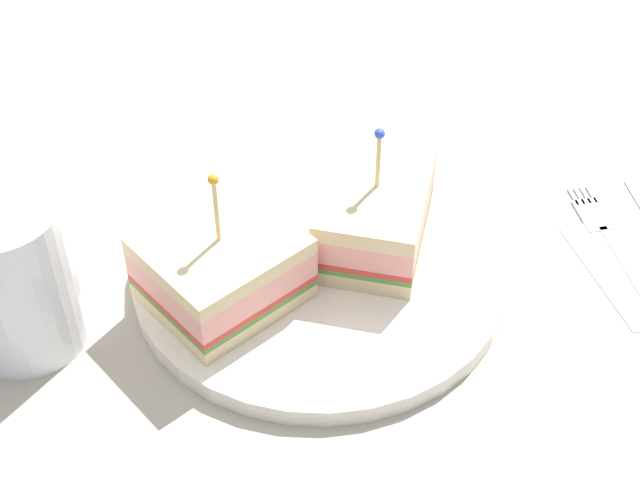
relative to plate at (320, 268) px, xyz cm
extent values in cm
cube|color=#9E9384|center=(0.00, 0.00, -1.70)|extent=(97.94, 97.94, 2.00)
cylinder|color=silver|center=(0.00, 0.00, 0.00)|extent=(26.02, 26.02, 1.39)
cube|color=beige|center=(-3.92, -1.85, 1.29)|extent=(9.33, 11.80, 1.20)
cube|color=#478438|center=(-3.92, -1.85, 2.09)|extent=(9.33, 11.80, 0.40)
cube|color=red|center=(-3.92, -1.85, 2.54)|extent=(9.33, 11.80, 0.50)
cube|color=#E59389|center=(-3.92, -1.85, 3.71)|extent=(9.33, 11.80, 1.83)
cube|color=beige|center=(-3.92, -1.85, 5.22)|extent=(9.33, 11.80, 1.20)
cylinder|color=tan|center=(-3.92, -1.85, 7.69)|extent=(0.30, 0.30, 4.93)
sphere|color=blue|center=(-3.92, -1.85, 10.15)|extent=(0.70, 0.70, 0.70)
cube|color=beige|center=(6.52, 2.98, 1.26)|extent=(12.47, 12.34, 1.13)
cube|color=#478438|center=(6.52, 2.98, 2.02)|extent=(12.47, 12.34, 0.40)
cube|color=red|center=(6.52, 2.98, 2.47)|extent=(12.47, 12.34, 0.50)
cube|color=#E59389|center=(6.52, 2.98, 3.69)|extent=(12.47, 12.34, 1.94)
cube|color=beige|center=(6.52, 2.98, 5.23)|extent=(12.47, 12.34, 1.13)
cylinder|color=tan|center=(6.52, 2.98, 7.96)|extent=(0.30, 0.30, 5.46)
sphere|color=orange|center=(6.52, 2.98, 10.68)|extent=(0.70, 0.70, 0.70)
cylinder|color=#B74C33|center=(19.28, 4.66, 2.50)|extent=(6.81, 6.81, 6.39)
cylinder|color=white|center=(19.28, 4.66, 4.77)|extent=(7.74, 7.74, 10.93)
cube|color=silver|center=(-21.72, 0.37, -0.52)|extent=(1.81, 8.11, 0.35)
cube|color=silver|center=(-20.84, -5.43, -0.52)|extent=(2.72, 3.89, 0.35)
cube|color=silver|center=(-21.25, -7.71, -0.52)|extent=(0.48, 2.00, 0.35)
cube|color=silver|center=(-20.76, -7.64, -0.52)|extent=(0.48, 2.00, 0.35)
cube|color=silver|center=(-20.26, -7.56, -0.52)|extent=(0.48, 2.00, 0.35)
cube|color=silver|center=(-19.77, -7.49, -0.52)|extent=(0.48, 2.00, 0.35)
camera|label=1|loc=(2.09, 47.71, 47.17)|focal=53.98mm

